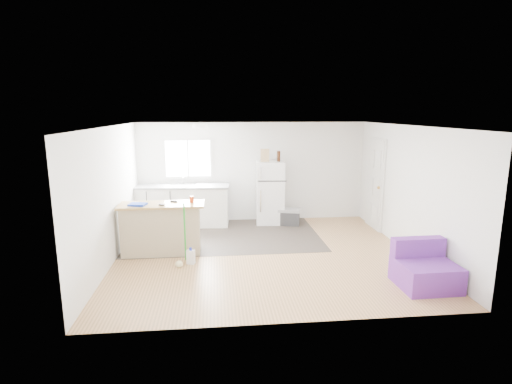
# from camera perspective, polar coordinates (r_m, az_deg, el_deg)

# --- Properties ---
(room) EXTENTS (5.51, 5.01, 2.41)m
(room) POSITION_cam_1_polar(r_m,az_deg,el_deg) (7.30, 1.37, -0.06)
(room) COLOR olive
(room) RESTS_ON ground
(vinyl_zone) EXTENTS (4.05, 2.50, 0.00)m
(vinyl_zone) POSITION_cam_1_polar(r_m,az_deg,el_deg) (8.76, -4.44, -6.21)
(vinyl_zone) COLOR #322925
(vinyl_zone) RESTS_ON floor
(window) EXTENTS (1.18, 0.06, 0.98)m
(window) POSITION_cam_1_polar(r_m,az_deg,el_deg) (9.67, -9.69, 4.74)
(window) COLOR white
(window) RESTS_ON back_wall
(interior_door) EXTENTS (0.11, 0.92, 2.10)m
(interior_door) POSITION_cam_1_polar(r_m,az_deg,el_deg) (9.52, 16.65, 1.07)
(interior_door) COLOR white
(interior_door) RESTS_ON right_wall
(ceiling_fixture) EXTENTS (0.30, 0.30, 0.07)m
(ceiling_fixture) POSITION_cam_1_polar(r_m,az_deg,el_deg) (8.30, -8.01, 9.31)
(ceiling_fixture) COLOR white
(ceiling_fixture) RESTS_ON ceiling
(kitchen_cabinets) EXTENTS (2.20, 0.81, 1.25)m
(kitchen_cabinets) POSITION_cam_1_polar(r_m,az_deg,el_deg) (9.54, -10.33, -1.84)
(kitchen_cabinets) COLOR white
(kitchen_cabinets) RESTS_ON floor
(peninsula) EXTENTS (1.58, 0.61, 0.97)m
(peninsula) POSITION_cam_1_polar(r_m,az_deg,el_deg) (7.76, -13.36, -5.08)
(peninsula) COLOR tan
(peninsula) RESTS_ON floor
(refrigerator) EXTENTS (0.71, 0.68, 1.50)m
(refrigerator) POSITION_cam_1_polar(r_m,az_deg,el_deg) (9.55, 2.03, -0.06)
(refrigerator) COLOR white
(refrigerator) RESTS_ON floor
(cooler) EXTENTS (0.58, 0.47, 0.39)m
(cooler) POSITION_cam_1_polar(r_m,az_deg,el_deg) (9.53, 4.75, -3.52)
(cooler) COLOR #2E2E30
(cooler) RESTS_ON floor
(purple_seat) EXTENTS (0.86, 0.81, 0.69)m
(purple_seat) POSITION_cam_1_polar(r_m,az_deg,el_deg) (6.79, 22.93, -10.22)
(purple_seat) COLOR #6A2F9A
(purple_seat) RESTS_ON floor
(cleaner_jug) EXTENTS (0.16, 0.13, 0.30)m
(cleaner_jug) POSITION_cam_1_polar(r_m,az_deg,el_deg) (7.24, -9.30, -9.12)
(cleaner_jug) COLOR white
(cleaner_jug) RESTS_ON floor
(mop) EXTENTS (0.20, 0.33, 1.16)m
(mop) POSITION_cam_1_polar(r_m,az_deg,el_deg) (7.12, -10.66, -8.65)
(mop) COLOR green
(mop) RESTS_ON floor
(red_cup) EXTENTS (0.09, 0.09, 0.12)m
(red_cup) POSITION_cam_1_polar(r_m,az_deg,el_deg) (7.62, -9.16, -1.04)
(red_cup) COLOR red
(red_cup) RESTS_ON peninsula
(blue_tray) EXTENTS (0.34, 0.29, 0.04)m
(blue_tray) POSITION_cam_1_polar(r_m,az_deg,el_deg) (7.61, -16.55, -1.71)
(blue_tray) COLOR #1537C7
(blue_tray) RESTS_ON peninsula
(tool_a) EXTENTS (0.15, 0.10, 0.03)m
(tool_a) POSITION_cam_1_polar(r_m,az_deg,el_deg) (7.72, -11.66, -1.30)
(tool_a) COLOR black
(tool_a) RESTS_ON peninsula
(tool_b) EXTENTS (0.11, 0.07, 0.03)m
(tool_b) POSITION_cam_1_polar(r_m,az_deg,el_deg) (7.49, -13.33, -1.79)
(tool_b) COLOR black
(tool_b) RESTS_ON peninsula
(cardboard_box) EXTENTS (0.21, 0.13, 0.30)m
(cardboard_box) POSITION_cam_1_polar(r_m,az_deg,el_deg) (9.33, 1.29, 5.26)
(cardboard_box) COLOR #A3865D
(cardboard_box) RESTS_ON refrigerator
(bottle_left) EXTENTS (0.07, 0.07, 0.25)m
(bottle_left) POSITION_cam_1_polar(r_m,az_deg,el_deg) (9.37, 3.27, 5.11)
(bottle_left) COLOR #361909
(bottle_left) RESTS_ON refrigerator
(bottle_right) EXTENTS (0.08, 0.08, 0.25)m
(bottle_right) POSITION_cam_1_polar(r_m,az_deg,el_deg) (9.45, 3.21, 5.16)
(bottle_right) COLOR #361909
(bottle_right) RESTS_ON refrigerator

